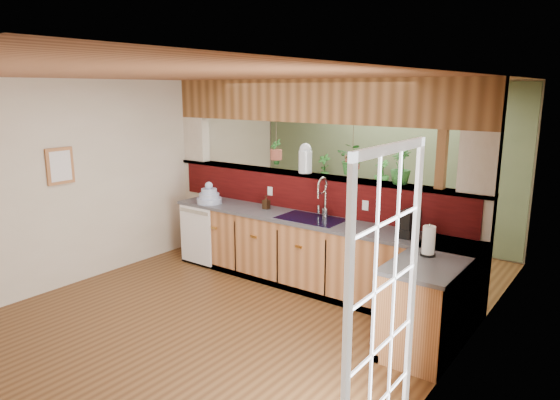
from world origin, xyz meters
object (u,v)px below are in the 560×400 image
Objects in this scene: paper_towel at (429,241)px; shelving_console at (357,209)px; soap_dispenser at (266,202)px; coffee_maker at (408,225)px; faucet at (323,195)px; dish_stack at (209,197)px; glass_jar at (305,158)px.

shelving_console is (-2.22, 2.79, -0.54)m from paper_towel.
coffee_maker is at bearing -2.98° from soap_dispenser.
soap_dispenser is 0.57× the size of paper_towel.
faucet is 2.32m from shelving_console.
dish_stack is 3.31m from paper_towel.
faucet is 0.87m from soap_dispenser.
shelving_console is at bearing 96.28° from glass_jar.
faucet is 1.73m from paper_towel.
shelving_console is (0.22, 2.20, -0.49)m from soap_dispenser.
paper_towel is at bearing -42.92° from coffee_maker.
faucet is 0.63m from glass_jar.
faucet is 1.32× the size of glass_jar.
faucet is 0.39× the size of shelving_console.
dish_stack is 2.89m from coffee_maker.
coffee_maker reaches higher than soap_dispenser.
faucet is 1.21m from coffee_maker.
glass_jar is at bearing -78.44° from shelving_console.
glass_jar is (0.43, 0.30, 0.60)m from soap_dispenser.
glass_jar is (1.28, 0.50, 0.59)m from dish_stack.
shelving_console is at bearing 135.75° from coffee_maker.
coffee_maker is 0.92× the size of paper_towel.
coffee_maker is 0.63m from paper_towel.
shelving_console is at bearing 66.00° from dish_stack.
paper_towel is 3.60m from shelving_console.
soap_dispenser is 0.79m from glass_jar.
paper_towel is 2.27m from glass_jar.
paper_towel is at bearing -23.73° from glass_jar.
soap_dispenser reaches higher than shelving_console.
dish_stack reaches higher than soap_dispenser.
paper_towel is at bearing -46.12° from shelving_console.
dish_stack is 1.94× the size of soap_dispenser.
coffee_maker is at bearing -8.45° from faucet.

